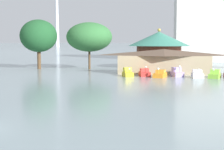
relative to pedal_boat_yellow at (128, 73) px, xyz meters
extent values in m
cube|color=yellow|center=(0.03, -0.09, -0.22)|extent=(2.17, 3.15, 0.70)
cube|color=yellow|center=(-0.08, 0.26, 0.51)|extent=(1.50, 1.58, 0.75)
cylinder|color=yellow|center=(0.37, -1.18, 0.37)|extent=(0.14, 0.14, 0.48)
sphere|color=white|center=(0.37, -1.18, 0.77)|extent=(0.32, 0.32, 0.32)
cube|color=red|center=(2.76, 0.76, -0.21)|extent=(2.11, 3.12, 0.71)
cube|color=#E8423C|center=(2.70, 1.11, 0.41)|extent=(1.58, 1.52, 0.53)
cylinder|color=red|center=(2.97, -0.37, 0.52)|extent=(0.14, 0.14, 0.75)
sphere|color=white|center=(2.97, -0.37, 1.04)|extent=(0.30, 0.30, 0.30)
cube|color=orange|center=(5.25, -0.87, -0.22)|extent=(2.37, 3.31, 0.69)
cube|color=gold|center=(5.35, -0.51, 0.38)|extent=(1.70, 1.66, 0.52)
cylinder|color=orange|center=(4.93, -2.02, 0.42)|extent=(0.14, 0.14, 0.60)
sphere|color=white|center=(4.93, -2.02, 0.89)|extent=(0.35, 0.35, 0.35)
cube|color=#B299D8|center=(8.06, 0.92, -0.19)|extent=(2.25, 2.85, 0.76)
cube|color=#C8ADF0|center=(7.96, 1.21, 0.56)|extent=(1.59, 1.48, 0.72)
cylinder|color=#B299D8|center=(8.38, -0.02, 0.55)|extent=(0.14, 0.14, 0.72)
sphere|color=white|center=(8.38, -0.02, 1.11)|extent=(0.40, 0.40, 0.40)
cube|color=white|center=(11.11, -0.96, -0.20)|extent=(1.79, 2.43, 0.74)
cube|color=white|center=(11.09, -0.66, 0.46)|extent=(1.48, 1.13, 0.57)
cylinder|color=white|center=(11.15, -1.89, 0.42)|extent=(0.14, 0.14, 0.50)
sphere|color=white|center=(11.15, -1.89, 0.82)|extent=(0.30, 0.30, 0.30)
cube|color=#8CCC3F|center=(13.78, -0.78, -0.23)|extent=(2.48, 3.30, 0.67)
cube|color=#A0E24F|center=(13.91, -0.44, 0.43)|extent=(1.71, 1.69, 0.66)
cylinder|color=#8CCC3F|center=(13.39, -1.89, 0.39)|extent=(0.14, 0.14, 0.57)
sphere|color=white|center=(13.39, -1.89, 0.82)|extent=(0.29, 0.29, 0.29)
cube|color=tan|center=(6.01, 5.61, 1.05)|extent=(15.97, 5.35, 3.24)
pyramid|color=brown|center=(6.01, 5.61, 3.23)|extent=(17.25, 6.15, 1.11)
cylinder|color=brown|center=(5.29, 18.66, 1.80)|extent=(9.55, 9.55, 4.74)
cone|color=#387F6B|center=(5.29, 18.66, 5.69)|extent=(13.20, 13.20, 3.03)
sphere|color=#B7993D|center=(5.29, 18.66, 7.56)|extent=(0.70, 0.70, 0.70)
cylinder|color=brown|center=(-19.35, 12.45, 1.19)|extent=(0.74, 0.74, 3.51)
ellipsoid|color=#1E5128|center=(-19.35, 12.45, 6.28)|extent=(7.61, 7.61, 6.67)
cylinder|color=brown|center=(-8.94, 13.43, 1.24)|extent=(0.44, 0.44, 3.61)
ellipsoid|color=#337038|center=(-8.94, 13.43, 6.04)|extent=(9.37, 9.37, 6.00)
camera|label=1|loc=(4.26, -55.51, 5.22)|focal=54.59mm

